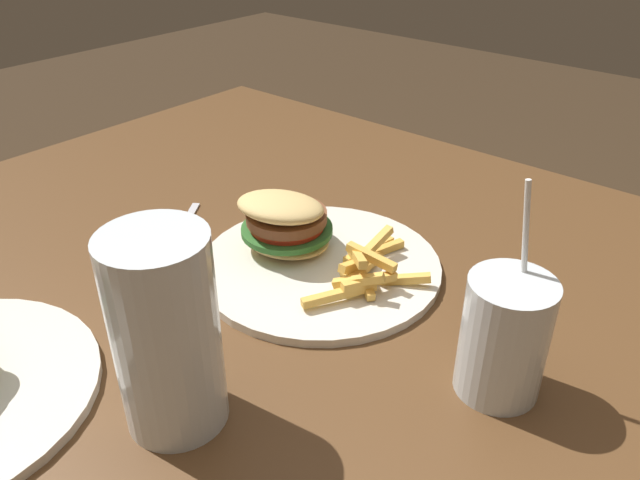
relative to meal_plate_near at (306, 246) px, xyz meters
name	(u,v)px	position (x,y,z in m)	size (l,w,h in m)	color
dining_table	(289,435)	(-0.08, 0.12, -0.15)	(1.30, 1.12, 0.75)	brown
meal_plate_near	(306,246)	(0.00, 0.00, 0.00)	(0.28, 0.28, 0.09)	silver
beer_glass	(167,339)	(-0.07, 0.25, 0.06)	(0.09, 0.09, 0.18)	silver
juice_glass	(503,340)	(-0.26, 0.04, 0.03)	(0.07, 0.07, 0.19)	silver
spoon	(162,259)	(0.13, 0.11, -0.02)	(0.13, 0.17, 0.02)	silver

